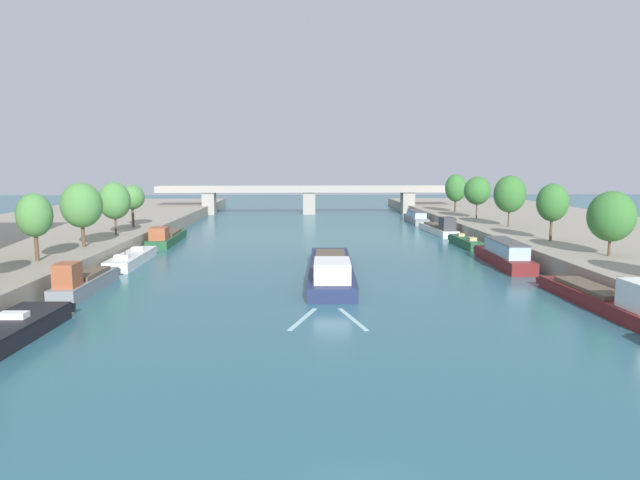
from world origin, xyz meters
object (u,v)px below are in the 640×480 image
object	(u,v)px
barge_midriver	(331,269)
tree_left_distant	(114,201)
tree_left_far	(82,205)
tree_left_second	(132,197)
moored_boat_right_far	(416,217)
tree_right_third	(611,216)
bridge_far	(309,196)
tree_right_past_mid	(510,194)
moored_boat_right_downstream	(439,228)
moored_boat_left_midway	(166,237)
tree_right_distant	(552,203)
tree_right_nearest	(456,188)
tree_right_by_lamp	(477,191)
moored_boat_left_gap_after	(84,282)
moored_boat_right_lone	(465,242)
moored_boat_right_near	(504,255)
tree_left_third	(34,215)
moored_boat_left_downstream	(132,258)

from	to	relation	value
barge_midriver	tree_left_distant	size ratio (longest dim) A/B	3.45
tree_left_far	tree_left_second	size ratio (longest dim) A/B	1.15
moored_boat_right_far	tree_right_third	bearing A→B (deg)	-81.41
bridge_far	tree_left_distant	bearing A→B (deg)	-115.78
tree_left_second	tree_right_past_mid	bearing A→B (deg)	-1.46
moored_boat_right_downstream	tree_left_far	distance (m)	55.36
moored_boat_left_midway	bridge_far	distance (m)	53.12
tree_right_third	bridge_far	distance (m)	79.84
barge_midriver	tree_left_far	world-z (taller)	tree_left_far
tree_right_distant	tree_right_nearest	size ratio (longest dim) A/B	0.93
moored_boat_left_midway	tree_left_far	distance (m)	19.14
tree_right_by_lamp	moored_boat_left_midway	bearing A→B (deg)	-163.96
moored_boat_left_gap_after	tree_right_past_mid	xyz separation A→B (m)	(50.58, 32.63, 6.02)
moored_boat_right_downstream	tree_right_by_lamp	world-z (taller)	tree_right_by_lamp
tree_left_second	tree_left_distant	bearing A→B (deg)	-86.88
moored_boat_left_gap_after	tree_right_by_lamp	distance (m)	68.05
tree_left_distant	tree_left_second	xyz separation A→B (m)	(-0.51, 9.33, -0.09)
moored_boat_left_midway	bridge_far	world-z (taller)	bridge_far
tree_right_past_mid	tree_right_third	bearing A→B (deg)	-90.13
moored_boat_right_far	bridge_far	world-z (taller)	bridge_far
barge_midriver	moored_boat_right_lone	world-z (taller)	barge_midriver
moored_boat_left_midway	tree_left_distant	world-z (taller)	tree_left_distant
moored_boat_right_near	tree_right_third	world-z (taller)	tree_right_third
tree_left_second	moored_boat_left_midway	bearing A→B (deg)	-26.29
moored_boat_right_lone	tree_left_second	world-z (taller)	tree_left_second
moored_boat_left_gap_after	moored_boat_right_downstream	distance (m)	59.23
moored_boat_left_midway	bridge_far	size ratio (longest dim) A/B	0.23
moored_boat_right_near	tree_left_second	world-z (taller)	tree_left_second
tree_right_third	tree_right_past_mid	world-z (taller)	tree_right_past_mid
tree_left_second	tree_right_by_lamp	bearing A→B (deg)	11.88
moored_boat_right_near	tree_left_far	size ratio (longest dim) A/B	2.00
barge_midriver	tree_right_by_lamp	bearing A→B (deg)	55.42
tree_right_by_lamp	moored_boat_right_near	bearing A→B (deg)	-102.96
moored_boat_left_midway	tree_right_distant	size ratio (longest dim) A/B	2.28
tree_left_far	tree_left_second	world-z (taller)	tree_left_far
moored_boat_right_downstream	tree_right_distant	world-z (taller)	tree_right_distant
moored_boat_right_downstream	tree_right_by_lamp	distance (m)	10.65
moored_boat_right_far	tree_left_third	world-z (taller)	tree_left_third
barge_midriver	tree_right_past_mid	bearing A→B (deg)	43.67
moored_boat_left_gap_after	moored_boat_right_near	distance (m)	43.73
bridge_far	tree_right_nearest	bearing A→B (deg)	-35.99
moored_boat_left_gap_after	tree_left_far	xyz separation A→B (m)	(-5.28, 13.84, 5.81)
moored_boat_left_midway	moored_boat_right_near	size ratio (longest dim) A/B	1.10
moored_boat_left_gap_after	tree_right_third	xyz separation A→B (m)	(50.51, 5.48, 5.13)
moored_boat_right_near	tree_right_by_lamp	bearing A→B (deg)	77.04
tree_left_far	tree_right_by_lamp	bearing A→B (deg)	30.04
moored_boat_left_midway	tree_right_third	size ratio (longest dim) A/B	2.42
tree_right_by_lamp	barge_midriver	bearing A→B (deg)	-124.58
moored_boat_left_downstream	bridge_far	xyz separation A→B (m)	(21.50, 65.09, 3.72)
tree_right_third	tree_right_by_lamp	bearing A→B (deg)	90.77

